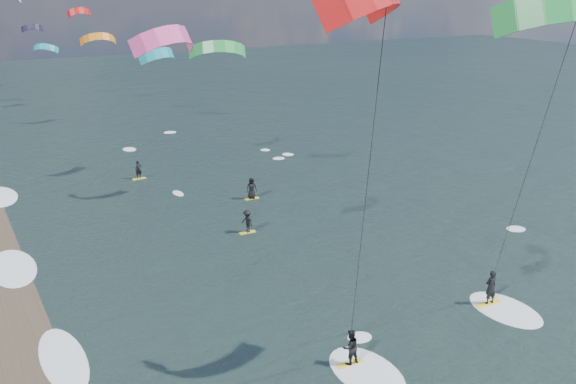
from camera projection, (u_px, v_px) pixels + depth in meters
kitesurfer_near_a at (561, 82)px, 23.13m from camera, size 7.94×8.69×15.88m
kitesurfer_near_b at (376, 154)px, 19.59m from camera, size 6.97×8.98×16.41m
far_kitesurfers at (228, 199)px, 45.74m from camera, size 7.01×15.77×1.66m
bg_kite_field at (85, 25)px, 62.38m from camera, size 12.39×77.04×9.54m
shoreline_surf at (58, 363)px, 27.59m from camera, size 2.40×79.40×0.11m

